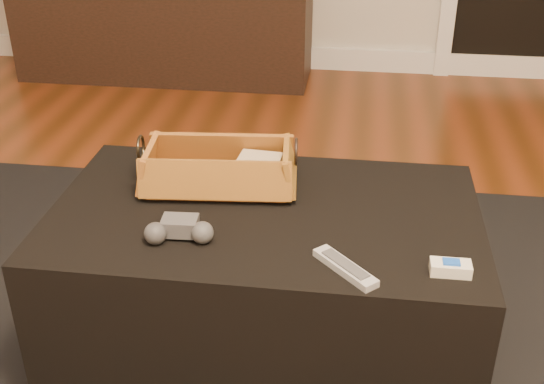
# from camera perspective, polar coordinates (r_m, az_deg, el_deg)

# --- Properties ---
(baseboard) EXTENTS (5.00, 0.04, 0.12)m
(baseboard) POSITION_cam_1_polar(r_m,az_deg,el_deg) (3.92, 1.34, 11.24)
(baseboard) COLOR white
(baseboard) RESTS_ON floor
(media_cabinet) EXTENTS (1.54, 0.45, 0.60)m
(media_cabinet) POSITION_cam_1_polar(r_m,az_deg,el_deg) (3.77, -8.98, 14.02)
(media_cabinet) COLOR black
(media_cabinet) RESTS_ON floor
(area_rug) EXTENTS (2.60, 2.00, 0.01)m
(area_rug) POSITION_cam_1_polar(r_m,az_deg,el_deg) (1.80, -0.78, -14.10)
(area_rug) COLOR black
(area_rug) RESTS_ON floor
(ottoman) EXTENTS (1.00, 0.60, 0.42)m
(ottoman) POSITION_cam_1_polar(r_m,az_deg,el_deg) (1.71, -0.58, -7.63)
(ottoman) COLOR black
(ottoman) RESTS_ON area_rug
(tv_remote) EXTENTS (0.21, 0.08, 0.02)m
(tv_remote) POSITION_cam_1_polar(r_m,az_deg,el_deg) (1.68, -5.14, 0.98)
(tv_remote) COLOR black
(tv_remote) RESTS_ON wicker_basket
(cloth_bundle) EXTENTS (0.11, 0.08, 0.06)m
(cloth_bundle) POSITION_cam_1_polar(r_m,az_deg,el_deg) (1.70, -0.99, 2.12)
(cloth_bundle) COLOR #C7B08A
(cloth_bundle) RESTS_ON wicker_basket
(wicker_basket) EXTENTS (0.40, 0.23, 0.13)m
(wicker_basket) POSITION_cam_1_polar(r_m,az_deg,el_deg) (1.68, -4.47, 1.83)
(wicker_basket) COLOR brown
(wicker_basket) RESTS_ON ottoman
(game_controller) EXTENTS (0.16, 0.09, 0.05)m
(game_controller) POSITION_cam_1_polar(r_m,az_deg,el_deg) (1.48, -7.76, -3.18)
(game_controller) COLOR #3D3D41
(game_controller) RESTS_ON ottoman
(silver_remote) EXTENTS (0.14, 0.14, 0.02)m
(silver_remote) POSITION_cam_1_polar(r_m,az_deg,el_deg) (1.39, 6.14, -6.28)
(silver_remote) COLOR #B6B8BE
(silver_remote) RESTS_ON ottoman
(cream_gadget) EXTENTS (0.08, 0.04, 0.03)m
(cream_gadget) POSITION_cam_1_polar(r_m,az_deg,el_deg) (1.41, 14.71, -6.15)
(cream_gadget) COLOR beige
(cream_gadget) RESTS_ON ottoman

